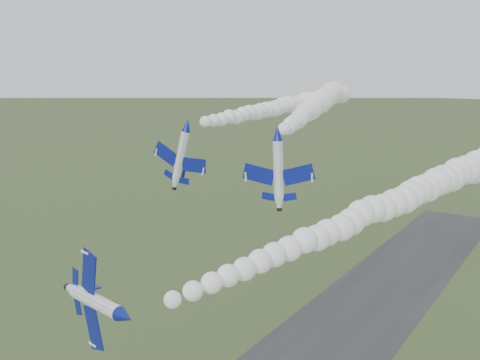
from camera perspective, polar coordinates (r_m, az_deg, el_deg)
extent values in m
cylinder|color=white|center=(51.88, -12.14, -14.09)|extent=(3.16, 8.37, 1.53)
cone|color=navy|center=(49.66, -17.38, -15.62)|extent=(1.94, 2.42, 1.53)
cone|color=white|center=(54.41, -7.59, -12.65)|extent=(1.86, 2.04, 1.53)
cylinder|color=black|center=(54.94, -6.76, -12.38)|extent=(0.88, 0.73, 0.78)
ellipsoid|color=black|center=(50.48, -13.88, -14.91)|extent=(1.57, 2.97, 1.02)
cube|color=navy|center=(51.28, -11.70, -10.80)|extent=(0.80, 2.37, 4.51)
cube|color=navy|center=(53.60, -11.27, -16.69)|extent=(0.80, 2.37, 4.51)
cube|color=navy|center=(53.36, -8.45, -11.35)|extent=(0.40, 1.09, 1.96)
cube|color=navy|center=(54.56, -8.27, -14.42)|extent=(0.40, 1.09, 1.96)
cube|color=navy|center=(52.85, -7.73, -13.35)|extent=(2.43, 1.97, 0.21)
cylinder|color=white|center=(80.17, -5.68, 5.83)|extent=(2.30, 7.58, 1.63)
cone|color=navy|center=(76.35, -7.67, 5.49)|extent=(1.80, 2.09, 1.63)
cone|color=white|center=(83.93, -3.93, 6.13)|extent=(1.77, 1.74, 1.63)
cylinder|color=black|center=(84.68, -3.60, 6.18)|extent=(0.87, 0.61, 0.82)
ellipsoid|color=black|center=(78.48, -6.40, 6.05)|extent=(1.31, 2.65, 1.08)
cube|color=navy|center=(82.19, -6.92, 6.33)|extent=(4.16, 2.49, 1.16)
cube|color=navy|center=(79.45, -3.85, 5.23)|extent=(4.16, 2.49, 1.16)
cube|color=navy|center=(83.98, -5.02, 6.36)|extent=(1.82, 1.13, 0.54)
cube|color=navy|center=(82.57, -3.42, 5.79)|extent=(1.82, 1.13, 0.54)
cube|color=navy|center=(82.82, -4.15, 6.83)|extent=(0.73, 1.47, 1.92)
cylinder|color=white|center=(70.67, 4.02, 4.99)|extent=(3.78, 7.61, 1.40)
cone|color=navy|center=(66.02, 3.23, 4.53)|extent=(1.97, 2.33, 1.40)
cone|color=white|center=(75.16, 4.69, 5.39)|extent=(1.85, 1.99, 1.40)
cylinder|color=black|center=(76.04, 4.82, 5.46)|extent=(0.85, 0.74, 0.71)
ellipsoid|color=black|center=(68.72, 3.70, 5.23)|extent=(1.73, 2.76, 0.94)
cube|color=navy|center=(71.95, 2.01, 4.94)|extent=(4.62, 3.39, 0.29)
cube|color=navy|center=(70.92, 6.29, 4.95)|extent=(4.62, 3.39, 0.29)
cube|color=navy|center=(74.64, 3.49, 5.32)|extent=(2.03, 1.52, 0.16)
cube|color=navy|center=(74.11, 5.68, 5.32)|extent=(2.03, 1.52, 0.16)
cube|color=navy|center=(74.04, 4.53, 6.20)|extent=(0.64, 1.42, 1.98)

